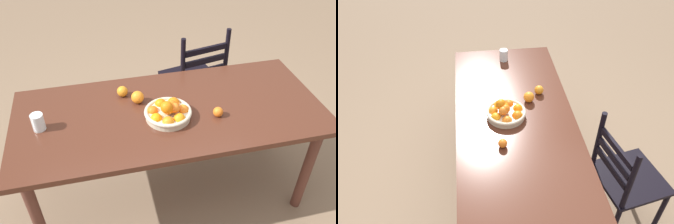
% 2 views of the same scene
% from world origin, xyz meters
% --- Properties ---
extents(ground_plane, '(12.00, 12.00, 0.00)m').
position_xyz_m(ground_plane, '(0.00, 0.00, 0.00)').
color(ground_plane, '#836A52').
extents(dining_table, '(1.90, 0.85, 0.76)m').
position_xyz_m(dining_table, '(0.00, 0.00, 0.68)').
color(dining_table, '#4F281B').
rests_on(dining_table, ground).
extents(chair_near_window, '(0.52, 0.52, 0.95)m').
position_xyz_m(chair_near_window, '(0.39, 0.73, 0.46)').
color(chair_near_window, black).
rests_on(chair_near_window, ground).
extents(fruit_bowl, '(0.28, 0.28, 0.14)m').
position_xyz_m(fruit_bowl, '(-0.03, -0.07, 0.80)').
color(fruit_bowl, beige).
rests_on(fruit_bowl, dining_table).
extents(orange_loose_0, '(0.08, 0.08, 0.08)m').
position_xyz_m(orange_loose_0, '(-0.18, 0.12, 0.80)').
color(orange_loose_0, orange).
rests_on(orange_loose_0, dining_table).
extents(orange_loose_1, '(0.06, 0.06, 0.06)m').
position_xyz_m(orange_loose_1, '(0.27, -0.12, 0.79)').
color(orange_loose_1, orange).
rests_on(orange_loose_1, dining_table).
extents(orange_loose_2, '(0.07, 0.07, 0.07)m').
position_xyz_m(orange_loose_2, '(-0.26, 0.22, 0.80)').
color(orange_loose_2, orange).
rests_on(orange_loose_2, dining_table).
extents(drinking_glass, '(0.07, 0.07, 0.10)m').
position_xyz_m(drinking_glass, '(-0.77, -0.00, 0.82)').
color(drinking_glass, silver).
rests_on(drinking_glass, dining_table).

